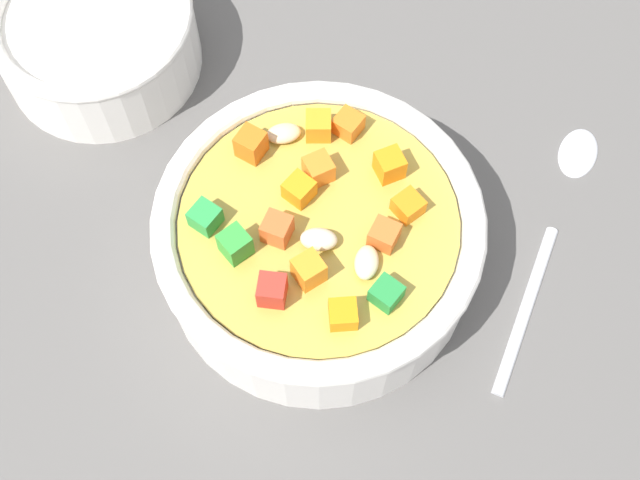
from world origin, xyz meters
TOP-DOWN VIEW (x-y plane):
  - ground_plane at (0.00, 0.00)cm, footprint 140.00×140.00cm
  - soup_bowl_main at (0.01, 0.01)cm, footprint 19.10×19.10cm
  - spoon at (3.03, -15.25)cm, footprint 18.77×9.21cm
  - side_bowl_small at (15.20, 14.85)cm, footprint 13.54×13.54cm

SIDE VIEW (x-z plane):
  - ground_plane at x=0.00cm, z-range -2.00..0.00cm
  - spoon at x=3.03cm, z-range -0.03..0.90cm
  - side_bowl_small at x=15.20cm, z-range 0.09..5.53cm
  - soup_bowl_main at x=0.01cm, z-range -0.26..6.82cm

